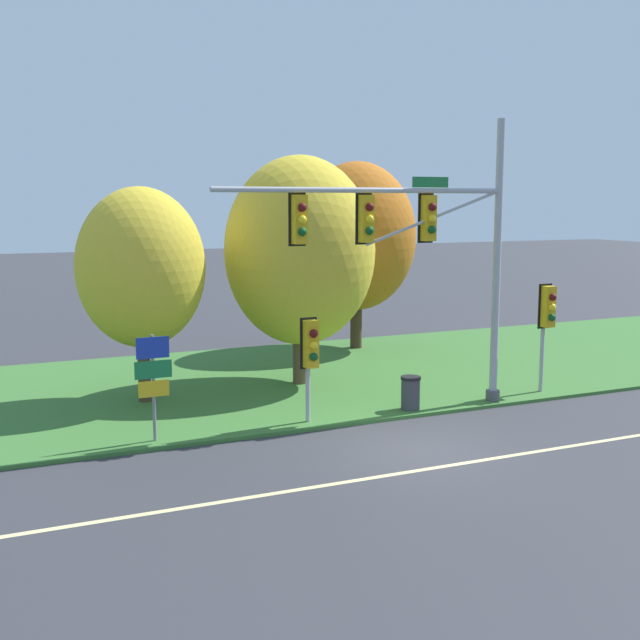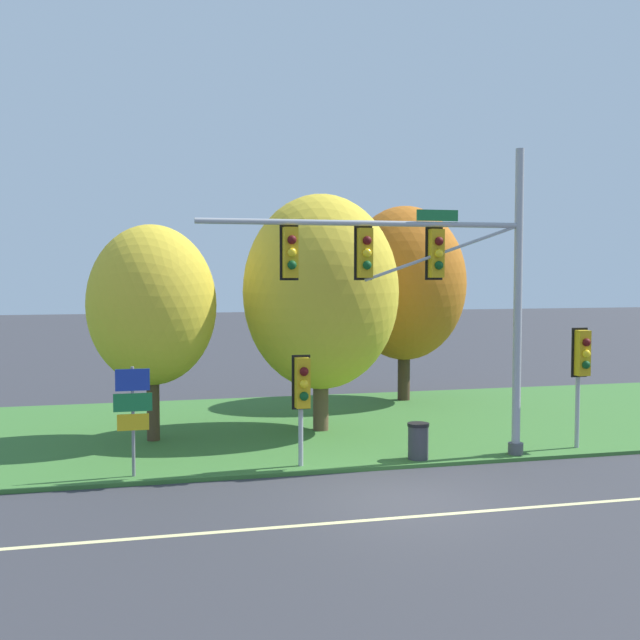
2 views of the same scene
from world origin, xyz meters
name	(u,v)px [view 1 (image 1 of 2)]	position (x,y,z in m)	size (l,w,h in m)	color
ground_plane	(422,450)	(0.00, 0.00, 0.00)	(160.00, 160.00, 0.00)	#333338
lane_stripe	(451,465)	(0.00, -1.20, 0.00)	(36.00, 0.16, 0.01)	beige
grass_verge	(290,378)	(0.00, 8.25, 0.05)	(48.00, 11.50, 0.10)	#386B2D
traffic_signal_mast	(420,238)	(1.63, 2.92, 4.83)	(8.52, 0.49, 7.96)	#9EA0A5
pedestrian_signal_near_kerb	(310,349)	(-1.60, 2.90, 2.05)	(0.46, 0.55, 2.76)	#9EA0A5
pedestrian_signal_further_along	(547,314)	(6.16, 3.08, 2.50)	(0.46, 0.55, 3.28)	#9EA0A5
route_sign_post	(153,374)	(-5.62, 3.02, 1.74)	(0.89, 0.08, 2.58)	slate
tree_nearest_road	(141,268)	(-5.00, 7.02, 3.94)	(3.62, 3.62, 6.12)	#4C3823
tree_left_of_mast	(300,251)	(-0.02, 7.31, 4.27)	(4.68, 4.68, 7.11)	brown
tree_behind_signpost	(357,237)	(4.39, 12.10, 4.45)	(4.57, 4.57, 7.22)	#423021
trash_bin	(411,393)	(1.48, 3.03, 0.57)	(0.56, 0.56, 0.93)	#38383D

